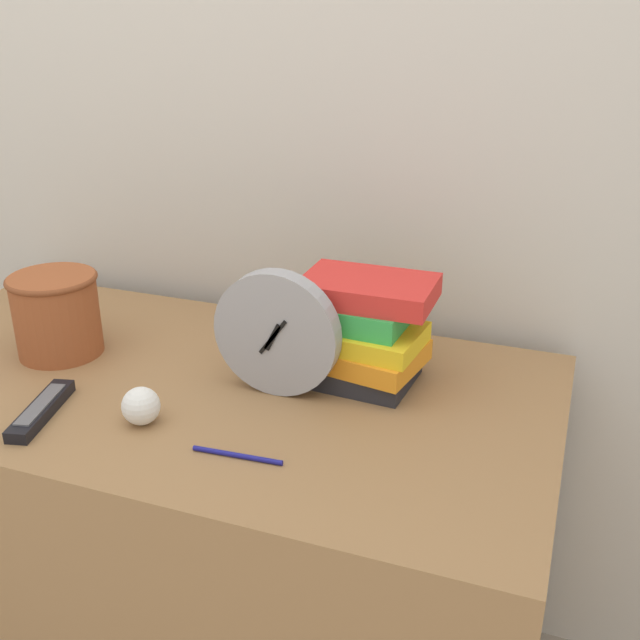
% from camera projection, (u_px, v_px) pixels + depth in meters
% --- Properties ---
extents(wall_back, '(6.00, 0.04, 2.40)m').
position_uv_depth(wall_back, '(276.00, 98.00, 1.53)').
color(wall_back, beige).
rests_on(wall_back, ground_plane).
extents(desk, '(1.30, 0.68, 0.75)m').
position_uv_depth(desk, '(204.00, 545.00, 1.51)').
color(desk, olive).
rests_on(desk, ground_plane).
extents(desk_clock, '(0.22, 0.04, 0.22)m').
position_uv_depth(desk_clock, '(277.00, 334.00, 1.27)').
color(desk_clock, '#99999E').
rests_on(desk_clock, desk).
extents(book_stack, '(0.25, 0.19, 0.19)m').
position_uv_depth(book_stack, '(361.00, 331.00, 1.33)').
color(book_stack, '#232328').
rests_on(book_stack, desk).
extents(basket, '(0.17, 0.17, 0.16)m').
position_uv_depth(basket, '(56.00, 312.00, 1.43)').
color(basket, '#994C28').
rests_on(basket, desk).
extents(tv_remote, '(0.08, 0.18, 0.02)m').
position_uv_depth(tv_remote, '(41.00, 410.00, 1.23)').
color(tv_remote, black).
rests_on(tv_remote, desk).
extents(crumpled_paper_ball, '(0.06, 0.06, 0.06)m').
position_uv_depth(crumpled_paper_ball, '(141.00, 406.00, 1.20)').
color(crumpled_paper_ball, white).
rests_on(crumpled_paper_ball, desk).
extents(pen, '(0.14, 0.02, 0.01)m').
position_uv_depth(pen, '(237.00, 455.00, 1.12)').
color(pen, navy).
rests_on(pen, desk).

